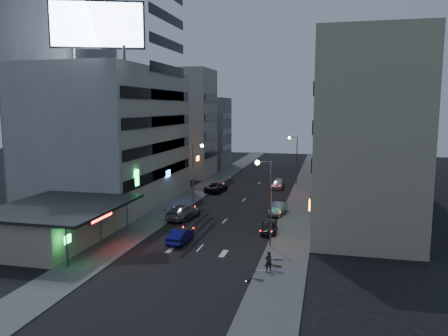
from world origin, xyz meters
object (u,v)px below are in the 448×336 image
(parked_car_right_far, at_px, (278,184))
(scooter_blue, at_px, (285,267))
(scooter_silver_a, at_px, (270,265))
(scooter_silver_b, at_px, (282,251))
(person, at_px, (268,261))
(scooter_black_b, at_px, (282,259))
(parked_car_right_near, at_px, (269,226))
(parked_car_right_mid, at_px, (278,209))
(scooter_black_a, at_px, (265,273))
(road_car_blue, at_px, (180,236))
(parked_car_left, at_px, (216,187))
(road_car_silver, at_px, (183,212))

(parked_car_right_far, xyz_separation_m, scooter_blue, (4.67, -36.55, -0.03))
(scooter_silver_a, xyz_separation_m, scooter_silver_b, (0.63, 3.17, 0.10))
(person, bearing_deg, scooter_black_b, -150.31)
(parked_car_right_near, bearing_deg, scooter_silver_b, -78.65)
(parked_car_right_mid, height_order, scooter_black_a, parked_car_right_mid)
(parked_car_right_far, distance_m, scooter_blue, 36.85)
(scooter_black_a, bearing_deg, road_car_blue, 62.68)
(parked_car_right_near, relative_size, scooter_silver_a, 2.49)
(parked_car_right_near, xyz_separation_m, scooter_silver_b, (2.18, -7.76, 0.03))
(scooter_black_a, bearing_deg, parked_car_right_near, 17.95)
(parked_car_left, relative_size, parked_car_right_far, 1.16)
(scooter_blue, bearing_deg, parked_car_right_mid, 26.84)
(road_car_silver, bearing_deg, scooter_silver_b, 148.63)
(parked_car_left, relative_size, road_car_silver, 0.92)
(road_car_blue, height_order, scooter_black_a, road_car_blue)
(scooter_black_b, bearing_deg, scooter_silver_b, 17.73)
(parked_car_right_far, bearing_deg, scooter_silver_b, -82.83)
(scooter_silver_a, bearing_deg, parked_car_right_far, 3.98)
(person, bearing_deg, parked_car_right_mid, -111.63)
(scooter_black_b, xyz_separation_m, scooter_silver_b, (-0.20, 1.89, 0.00))
(scooter_black_a, relative_size, scooter_silver_a, 1.09)
(person, relative_size, scooter_black_b, 0.83)
(parked_car_right_mid, xyz_separation_m, scooter_black_a, (1.38, -21.10, -0.05))
(parked_car_right_near, xyz_separation_m, parked_car_right_far, (-1.95, 25.49, -0.03))
(scooter_black_a, bearing_deg, scooter_black_b, -5.39)
(parked_car_right_mid, distance_m, road_car_silver, 11.61)
(scooter_silver_a, xyz_separation_m, scooter_blue, (1.17, -0.13, 0.01))
(parked_car_right_near, relative_size, parked_car_right_mid, 0.94)
(parked_car_right_far, distance_m, road_car_blue, 31.39)
(person, relative_size, scooter_silver_a, 1.00)
(parked_car_right_near, xyz_separation_m, road_car_silver, (-10.60, 3.47, 0.14))
(scooter_black_b, bearing_deg, parked_car_right_near, 25.66)
(parked_car_right_near, height_order, parked_car_right_far, parked_car_right_near)
(road_car_blue, bearing_deg, parked_car_right_mid, -119.21)
(parked_car_right_mid, bearing_deg, road_car_blue, -113.06)
(parked_car_right_far, height_order, scooter_silver_a, parked_car_right_far)
(parked_car_right_mid, xyz_separation_m, road_car_silver, (-10.60, -4.74, 0.12))
(scooter_blue, bearing_deg, scooter_black_a, 162.35)
(parked_car_right_near, distance_m, scooter_black_a, 12.96)
(road_car_blue, distance_m, scooter_silver_a, 10.98)
(road_car_silver, distance_m, scooter_black_a, 20.27)
(road_car_silver, bearing_deg, parked_car_left, -79.01)
(person, relative_size, scooter_blue, 0.99)
(scooter_black_a, xyz_separation_m, scooter_black_b, (1.00, 3.23, 0.06))
(parked_car_left, xyz_separation_m, person, (12.33, -31.40, 0.20))
(scooter_silver_a, bearing_deg, parked_car_right_near, 6.60)
(scooter_black_b, height_order, scooter_silver_b, scooter_silver_b)
(parked_car_right_near, height_order, road_car_silver, road_car_silver)
(scooter_silver_b, bearing_deg, scooter_black_a, 159.16)
(road_car_silver, xyz_separation_m, scooter_black_b, (12.98, -13.12, -0.11))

